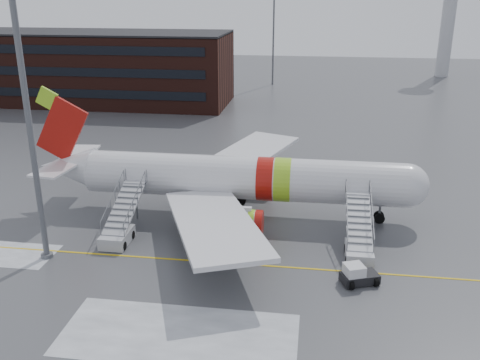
% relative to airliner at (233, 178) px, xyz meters
% --- Properties ---
extents(ground, '(260.00, 260.00, 0.00)m').
position_rel_airliner_xyz_m(ground, '(5.63, -8.26, -3.42)').
color(ground, '#494C4F').
rests_on(ground, ground).
extents(airliner, '(35.03, 32.97, 11.18)m').
position_rel_airliner_xyz_m(airliner, '(0.00, 0.00, 0.00)').
color(airliner, silver).
rests_on(airliner, ground).
extents(airstair_fwd, '(2.05, 7.70, 3.48)m').
position_rel_airliner_xyz_m(airstair_fwd, '(10.73, -6.54, -2.35)').
color(airstair_fwd, '#B9BBC1').
rests_on(airstair_fwd, ground).
extents(airstair_aft, '(2.05, 7.70, 3.48)m').
position_rel_airliner_xyz_m(airstair_aft, '(-8.22, -6.54, -2.35)').
color(airstair_aft, '#A7A9AF').
rests_on(airstair_aft, ground).
extents(pushback_tug, '(2.86, 2.53, 1.45)m').
position_rel_airliner_xyz_m(pushback_tug, '(10.42, -10.81, -2.78)').
color(pushback_tug, black).
rests_on(pushback_tug, ground).
extents(light_mast_near, '(1.20, 1.20, 27.40)m').
position_rel_airliner_xyz_m(light_mast_near, '(-12.70, -10.26, 10.69)').
color(light_mast_near, '#595B60').
rests_on(light_mast_near, ground).
extents(terminal_building, '(62.00, 16.11, 12.30)m').
position_rel_airliner_xyz_m(terminal_building, '(-39.37, 46.72, 2.78)').
color(terminal_building, '#3F1E16').
rests_on(terminal_building, ground).
extents(light_mast_far_n, '(1.20, 1.20, 24.25)m').
position_rel_airliner_xyz_m(light_mast_far_n, '(-2.37, 69.74, 10.42)').
color(light_mast_far_n, '#595B60').
rests_on(light_mast_far_n, ground).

